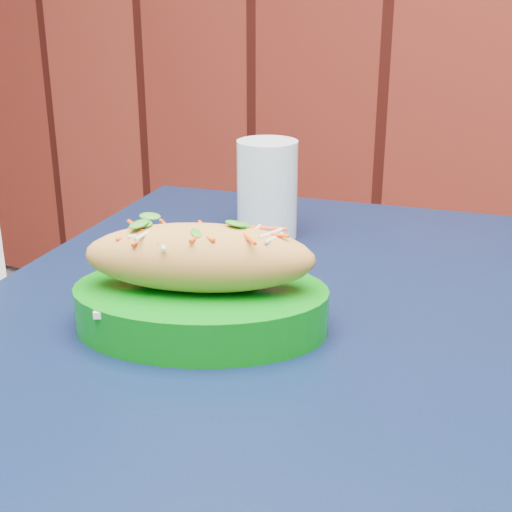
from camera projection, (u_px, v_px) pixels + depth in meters
The scene contains 3 objects.
cafe_table at pixel (369, 408), 0.69m from camera, with size 0.93×0.93×0.75m.
banh_mi_basket at pixel (200, 286), 0.64m from camera, with size 0.27×0.23×0.11m.
water_glass at pixel (267, 189), 0.88m from camera, with size 0.07×0.07×0.12m, color silver.
Camera 1 is at (0.22, 1.14, 1.04)m, focal length 50.00 mm.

